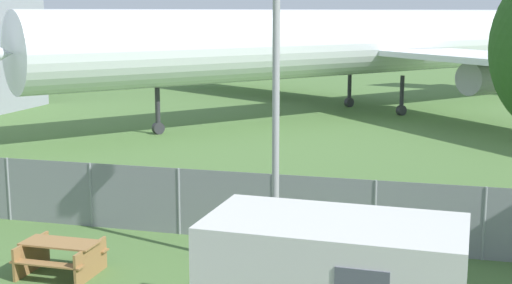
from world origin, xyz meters
TOP-DOWN VIEW (x-y plane):
  - perimeter_fence at (-0.00, 10.29)m, footprint 56.07×0.07m
  - airplane at (1.64, 34.38)m, footprint 32.70×37.31m
  - picnic_bench_near_cabin at (-1.49, 6.85)m, footprint 1.69×1.41m
  - light_mast at (3.06, 8.37)m, footprint 0.44×0.44m

SIDE VIEW (x-z plane):
  - picnic_bench_near_cabin at x=-1.49m, z-range 0.09..0.85m
  - perimeter_fence at x=0.00m, z-range 0.00..1.77m
  - airplane at x=1.64m, z-range -1.67..9.69m
  - light_mast at x=3.06m, z-range 0.84..7.79m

